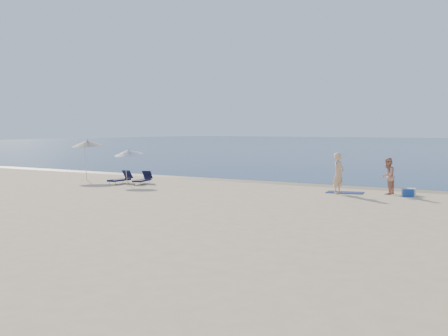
% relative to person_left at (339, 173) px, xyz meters
% --- Properties ---
extents(ground, '(160.00, 160.00, 0.00)m').
position_rel_person_left_xyz_m(ground, '(-3.10, -16.09, -0.98)').
color(ground, '#CAAF86').
rests_on(ground, ground).
extents(wet_sand_strip, '(240.00, 1.60, 0.00)m').
position_rel_person_left_xyz_m(wet_sand_strip, '(-3.10, 3.31, -0.98)').
color(wet_sand_strip, '#847254').
rests_on(wet_sand_strip, ground).
extents(person_left, '(0.54, 0.76, 1.97)m').
position_rel_person_left_xyz_m(person_left, '(0.00, 0.00, 0.00)').
color(person_left, '#E4B080').
rests_on(person_left, ground).
extents(person_right, '(0.73, 0.90, 1.73)m').
position_rel_person_left_xyz_m(person_right, '(2.03, 1.07, -0.12)').
color(person_right, tan).
rests_on(person_right, ground).
extents(beach_towel, '(1.89, 1.27, 0.03)m').
position_rel_person_left_xyz_m(beach_towel, '(0.13, 0.57, -0.97)').
color(beach_towel, '#0F1D4F').
rests_on(beach_towel, ground).
extents(white_bag, '(0.44, 0.39, 0.33)m').
position_rel_person_left_xyz_m(white_bag, '(3.11, 1.25, -0.82)').
color(white_bag, silver).
rests_on(white_bag, ground).
extents(blue_cooler, '(0.59, 0.52, 0.35)m').
position_rel_person_left_xyz_m(blue_cooler, '(3.09, 0.65, -0.81)').
color(blue_cooler, '#1A4192').
rests_on(blue_cooler, ground).
extents(umbrella_near, '(1.71, 1.73, 2.09)m').
position_rel_person_left_xyz_m(umbrella_near, '(-11.57, -1.86, 0.81)').
color(umbrella_near, silver).
rests_on(umbrella_near, ground).
extents(umbrella_far, '(1.92, 1.94, 2.53)m').
position_rel_person_left_xyz_m(umbrella_far, '(-15.73, -0.93, 1.24)').
color(umbrella_far, silver).
rests_on(umbrella_far, ground).
extents(lounger_left, '(0.90, 1.68, 0.71)m').
position_rel_person_left_xyz_m(lounger_left, '(-11.04, -1.29, -0.73)').
color(lounger_left, '#131434').
rests_on(lounger_left, ground).
extents(lounger_right, '(0.62, 1.68, 0.73)m').
position_rel_person_left_xyz_m(lounger_right, '(-12.20, -1.84, -0.72)').
color(lounger_right, '#15183A').
rests_on(lounger_right, ground).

